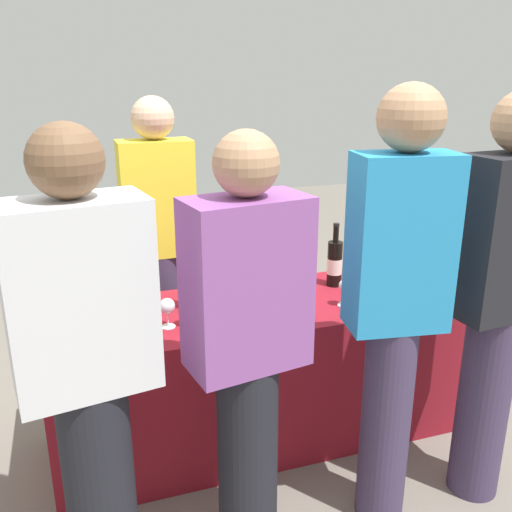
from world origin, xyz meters
name	(u,v)px	position (x,y,z in m)	size (l,w,h in m)	color
ground_plane	(256,432)	(0.00, 0.00, 0.00)	(12.00, 12.00, 0.00)	slate
tasting_table	(256,371)	(0.00, 0.00, 0.36)	(1.96, 0.65, 0.72)	maroon
wine_bottle_0	(140,293)	(-0.54, 0.06, 0.83)	(0.07, 0.07, 0.31)	black
wine_bottle_1	(187,287)	(-0.32, 0.08, 0.83)	(0.07, 0.07, 0.30)	black
wine_bottle_2	(270,273)	(0.12, 0.12, 0.83)	(0.07, 0.07, 0.31)	black
wine_bottle_3	(335,263)	(0.47, 0.12, 0.84)	(0.08, 0.08, 0.34)	black
wine_glass_0	(167,307)	(-0.45, -0.11, 0.82)	(0.07, 0.07, 0.14)	silver
wine_glass_1	(190,305)	(-0.35, -0.13, 0.82)	(0.07, 0.07, 0.14)	silver
wine_glass_2	(211,302)	(-0.26, -0.14, 0.83)	(0.07, 0.07, 0.15)	silver
wine_glass_3	(236,300)	(-0.14, -0.14, 0.82)	(0.07, 0.07, 0.14)	silver
wine_glass_4	(273,286)	(0.07, -0.05, 0.83)	(0.07, 0.07, 0.15)	silver
wine_glass_5	(345,287)	(0.40, -0.14, 0.82)	(0.06, 0.06, 0.13)	silver
server_pouring	(159,239)	(-0.36, 0.62, 0.92)	(0.39, 0.22, 1.68)	#3F3351
guest_0	(87,366)	(-0.80, -0.68, 0.89)	(0.47, 0.31, 1.66)	black
guest_1	(247,345)	(-0.26, -0.67, 0.87)	(0.45, 0.29, 1.62)	black
guest_2	(396,299)	(0.32, -0.68, 0.98)	(0.39, 0.25, 1.76)	#3F3351
guest_3	(499,292)	(0.80, -0.69, 0.95)	(0.41, 0.25, 1.74)	#3F3351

